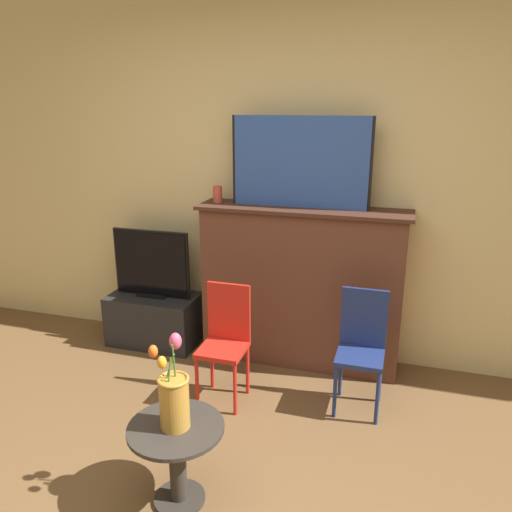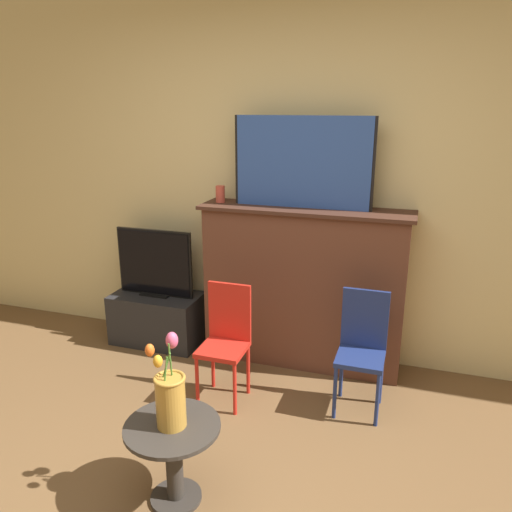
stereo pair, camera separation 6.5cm
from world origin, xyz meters
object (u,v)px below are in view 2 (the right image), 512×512
Objects in this scene: tv_monitor at (155,264)px; vase_tulips at (170,396)px; chair_blue at (362,344)px; painting at (302,163)px; chair_red at (226,336)px.

vase_tulips is at bearing -58.69° from tv_monitor.
chair_blue is (1.66, -0.42, -0.23)m from tv_monitor.
tv_monitor is at bearing 165.97° from chair_blue.
painting is 1.26× the size of chair_red.
tv_monitor is 1.02m from chair_red.
painting is 1.26m from chair_red.
vase_tulips is at bearing -98.54° from painting.
vase_tulips is at bearing -84.25° from chair_red.
tv_monitor is 1.73m from chair_blue.
tv_monitor is at bearing -177.30° from painting.
chair_red is 0.94m from vase_tulips.
tv_monitor is (-1.15, -0.05, -0.82)m from painting.
chair_red is 1.69× the size of vase_tulips.
painting is 2.13× the size of vase_tulips.
painting reaches higher than chair_red.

